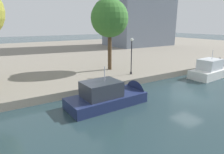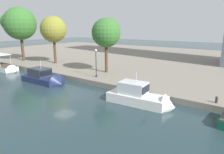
% 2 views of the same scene
% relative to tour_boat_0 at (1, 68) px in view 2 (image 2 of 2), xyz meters
% --- Properties ---
extents(ground_plane, '(220.00, 220.00, 0.00)m').
position_rel_tour_boat_0_xyz_m(ground_plane, '(23.07, -3.36, -0.37)').
color(ground_plane, '#23383D').
extents(dock_promenade, '(120.00, 55.00, 0.76)m').
position_rel_tour_boat_0_xyz_m(dock_promenade, '(23.07, 29.86, 0.01)').
color(dock_promenade, gray).
rests_on(dock_promenade, ground_plane).
extents(tour_boat_0, '(11.48, 2.79, 4.19)m').
position_rel_tour_boat_0_xyz_m(tour_boat_0, '(0.00, 0.00, 0.00)').
color(tour_boat_0, white).
rests_on(tour_boat_0, ground_plane).
extents(motor_yacht_1, '(8.03, 3.20, 4.62)m').
position_rel_tour_boat_0_xyz_m(motor_yacht_1, '(15.81, -0.83, 0.22)').
color(motor_yacht_1, navy).
rests_on(motor_yacht_1, ground_plane).
extents(motor_yacht_2, '(7.95, 3.18, 4.52)m').
position_rel_tour_boat_0_xyz_m(motor_yacht_2, '(32.38, -0.02, 0.33)').
color(motor_yacht_2, silver).
rests_on(motor_yacht_2, ground_plane).
extents(mooring_bollard_1, '(0.28, 0.28, 0.73)m').
position_rel_tour_boat_0_xyz_m(mooring_bollard_1, '(39.48, 3.25, 0.78)').
color(mooring_bollard_1, '#2D2D33').
rests_on(mooring_bollard_1, dock_promenade).
extents(lamp_post, '(0.37, 0.37, 4.47)m').
position_rel_tour_boat_0_xyz_m(lamp_post, '(21.85, 4.44, 2.98)').
color(lamp_post, black).
rests_on(lamp_post, dock_promenade).
extents(tree_0, '(5.53, 5.53, 10.09)m').
position_rel_tour_boat_0_xyz_m(tree_0, '(6.10, 8.88, 7.83)').
color(tree_0, '#4C3823').
rests_on(tree_0, dock_promenade).
extents(tree_1, '(4.94, 5.22, 9.31)m').
position_rel_tour_boat_0_xyz_m(tree_1, '(21.02, 8.37, 7.33)').
color(tree_1, '#4C3823').
rests_on(tree_1, dock_promenade).
extents(tree_2, '(7.35, 7.35, 12.20)m').
position_rel_tour_boat_0_xyz_m(tree_2, '(-2.90, 6.55, 8.92)').
color(tree_2, '#4C3823').
rests_on(tree_2, dock_promenade).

